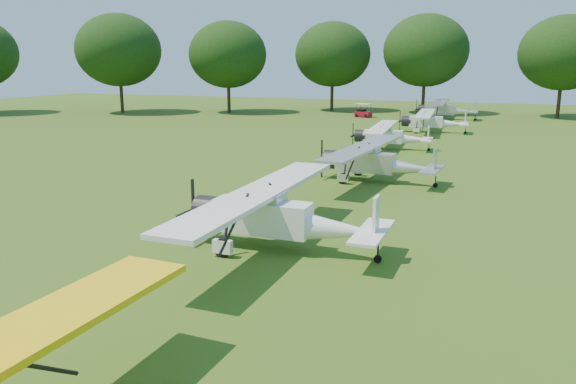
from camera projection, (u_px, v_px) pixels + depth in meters
name	position (u px, v px, depth m)	size (l,w,h in m)	color
ground	(283.00, 230.00, 22.89)	(160.00, 160.00, 0.00)	#325515
tree_belt	(377.00, 24.00, 19.98)	(137.36, 130.27, 14.52)	black
aircraft_3	(277.00, 213.00, 20.23)	(7.58, 12.03, 2.38)	white
aircraft_4	(374.00, 159.00, 31.89)	(7.09, 11.31, 2.22)	silver
aircraft_5	(389.00, 135.00, 43.89)	(6.27, 9.99, 1.97)	white
aircraft_6	(431.00, 120.00, 54.37)	(6.58, 10.49, 2.06)	white
aircraft_7	(445.00, 108.00, 66.73)	(7.20, 11.44, 2.26)	silver
golf_cart	(363.00, 113.00, 69.63)	(2.20, 1.69, 1.67)	#A60B1F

